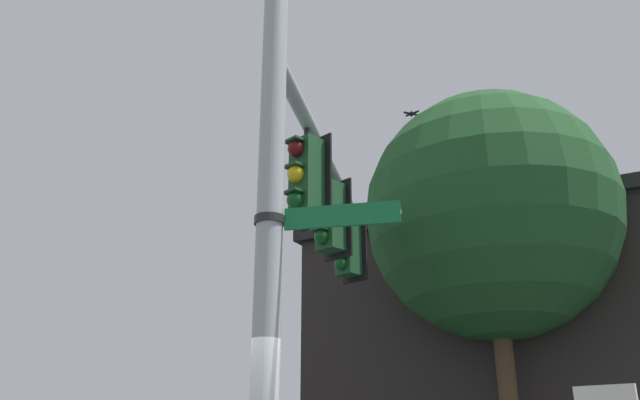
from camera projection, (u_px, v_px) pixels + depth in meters
name	position (u px, v px, depth m)	size (l,w,h in m)	color
signal_pole	(268.00, 264.00, 6.04)	(0.27, 0.27, 6.42)	#ADB2B7
mast_arm	(325.00, 157.00, 9.29)	(0.19, 0.19, 5.32)	#ADB2B7
traffic_light_nearest_pole	(305.00, 177.00, 7.96)	(0.54, 0.49, 1.31)	black
traffic_light_mid_inner	(329.00, 216.00, 9.36)	(0.54, 0.49, 1.31)	black
traffic_light_mid_outer	(347.00, 245.00, 10.76)	(0.54, 0.49, 1.31)	black
street_name_sign	(306.00, 218.00, 6.12)	(1.25, 0.86, 0.22)	#147238
bird_flying	(411.00, 114.00, 14.12)	(0.31, 0.26, 0.12)	black
storefront_building	(521.00, 370.00, 15.82)	(10.60, 10.69, 6.45)	#282321
tree_by_storefront	(490.00, 216.00, 12.76)	(5.05, 5.05, 8.41)	#4C3823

